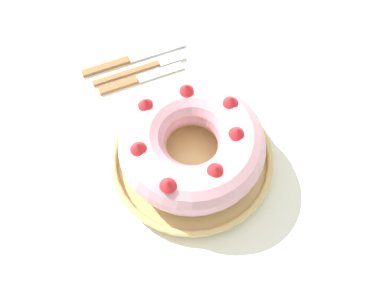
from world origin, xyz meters
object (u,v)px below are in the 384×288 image
Objects in this scene: serving_dish at (192,158)px; bundt_cake at (192,144)px; serving_knife at (127,60)px; fork at (146,67)px; cake_knife at (135,80)px.

serving_dish is 0.06m from bundt_cake.
serving_knife is at bearing -172.41° from serving_dish.
fork is at bearing -178.83° from bundt_cake.
bundt_cake is 0.29m from serving_knife.
bundt_cake is 0.25m from fork.
serving_dish is at bearing 2.59° from fork.
bundt_cake reaches higher than serving_dish.
serving_dish is 0.22m from cake_knife.
fork is 0.04m from cake_knife.
cake_knife reaches higher than fork.
cake_knife is at bearing -170.16° from bundt_cake.
bundt_cake is at bearing 3.03° from cake_knife.
serving_dish is at bearing 3.05° from cake_knife.
fork is (-0.24, -0.00, -0.07)m from bundt_cake.
bundt_cake is at bearing 2.58° from fork.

